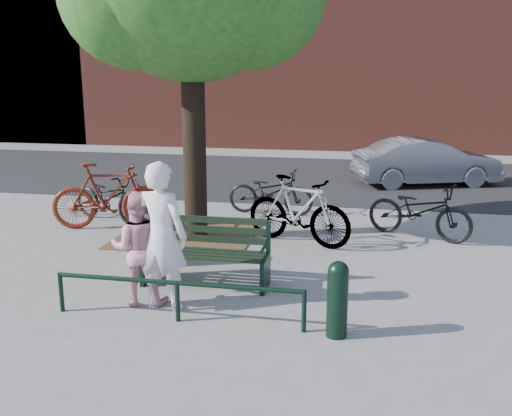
% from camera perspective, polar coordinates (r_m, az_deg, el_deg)
% --- Properties ---
extents(ground, '(90.00, 90.00, 0.00)m').
position_cam_1_polar(ground, '(8.04, -5.03, -7.66)').
color(ground, gray).
rests_on(ground, ground).
extents(dirt_pit, '(2.40, 2.00, 0.02)m').
position_cam_1_polar(dirt_pit, '(10.31, -7.02, -2.84)').
color(dirt_pit, brown).
rests_on(dirt_pit, ground).
extents(road, '(40.00, 7.00, 0.01)m').
position_cam_1_polar(road, '(16.09, 3.32, 3.18)').
color(road, black).
rests_on(road, ground).
extents(park_bench, '(1.74, 0.54, 0.97)m').
position_cam_1_polar(park_bench, '(7.95, -4.94, -4.24)').
color(park_bench, black).
rests_on(park_bench, ground).
extents(guard_railing, '(3.06, 0.06, 0.51)m').
position_cam_1_polar(guard_railing, '(6.82, -7.89, -8.04)').
color(guard_railing, black).
rests_on(guard_railing, ground).
extents(person_left, '(0.74, 0.55, 1.86)m').
position_cam_1_polar(person_left, '(7.07, -9.46, -2.80)').
color(person_left, silver).
rests_on(person_left, ground).
extents(person_right, '(0.80, 0.68, 1.47)m').
position_cam_1_polar(person_right, '(7.32, -11.63, -3.95)').
color(person_right, '#C88A97').
rests_on(person_right, ground).
extents(bollard, '(0.24, 0.24, 0.88)m').
position_cam_1_polar(bollard, '(6.44, 8.15, -8.76)').
color(bollard, black).
rests_on(bollard, ground).
extents(litter_bin, '(0.49, 0.49, 1.01)m').
position_cam_1_polar(litter_bin, '(8.85, -11.05, -2.35)').
color(litter_bin, gray).
rests_on(litter_bin, ground).
extents(bicycle_a, '(1.92, 1.29, 0.96)m').
position_cam_1_polar(bicycle_a, '(11.59, -14.54, 1.04)').
color(bicycle_a, black).
rests_on(bicycle_a, ground).
extents(bicycle_b, '(2.17, 1.12, 1.26)m').
position_cam_1_polar(bicycle_b, '(10.99, -14.57, 1.18)').
color(bicycle_b, '#5C180D').
rests_on(bicycle_b, ground).
extents(bicycle_c, '(1.80, 0.71, 0.93)m').
position_cam_1_polar(bicycle_c, '(11.78, 1.47, 1.62)').
color(bicycle_c, black).
rests_on(bicycle_c, ground).
extents(bicycle_d, '(2.02, 1.23, 1.17)m').
position_cam_1_polar(bicycle_d, '(9.73, 4.26, -0.23)').
color(bicycle_d, gray).
rests_on(bicycle_d, ground).
extents(bicycle_e, '(1.99, 1.36, 0.99)m').
position_cam_1_polar(bicycle_e, '(10.48, 16.03, -0.25)').
color(bicycle_e, black).
rests_on(bicycle_e, ground).
extents(parked_car, '(3.91, 2.38, 1.22)m').
position_cam_1_polar(parked_car, '(15.42, 16.66, 4.43)').
color(parked_car, gray).
rests_on(parked_car, ground).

